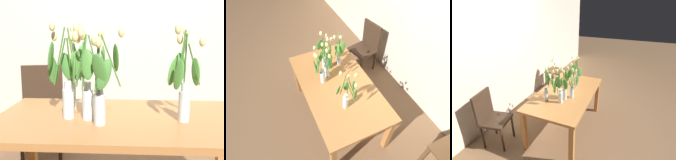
% 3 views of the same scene
% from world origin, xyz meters
% --- Properties ---
extents(room_wall_rear, '(9.00, 0.10, 2.70)m').
position_xyz_m(room_wall_rear, '(0.00, 1.36, 1.35)').
color(room_wall_rear, beige).
rests_on(room_wall_rear, ground).
extents(dining_table, '(1.60, 0.90, 0.74)m').
position_xyz_m(dining_table, '(0.00, 0.00, 0.65)').
color(dining_table, '#B7753D').
rests_on(dining_table, ground).
extents(tulip_vase_0, '(0.18, 0.25, 0.55)m').
position_xyz_m(tulip_vase_0, '(-0.12, -0.16, 0.95)').
color(tulip_vase_0, silver).
rests_on(tulip_vase_0, dining_table).
extents(tulip_vase_1, '(0.24, 0.24, 0.57)m').
position_xyz_m(tulip_vase_1, '(0.35, -0.04, 0.96)').
color(tulip_vase_1, silver).
rests_on(tulip_vase_1, dining_table).
extents(tulip_vase_2, '(0.22, 0.22, 0.55)m').
position_xyz_m(tulip_vase_2, '(-0.22, -0.07, 0.97)').
color(tulip_vase_2, silver).
rests_on(tulip_vase_2, dining_table).
extents(tulip_vase_3, '(0.22, 0.20, 0.58)m').
position_xyz_m(tulip_vase_3, '(-0.36, -0.02, 0.97)').
color(tulip_vase_3, silver).
rests_on(tulip_vase_3, dining_table).
extents(tulip_vase_4, '(0.18, 0.19, 0.58)m').
position_xyz_m(tulip_vase_4, '(-0.33, 0.18, 0.96)').
color(tulip_vase_4, silver).
rests_on(tulip_vase_4, dining_table).
extents(dining_chair, '(0.47, 0.47, 0.93)m').
position_xyz_m(dining_chair, '(-0.82, 0.95, 0.52)').
color(dining_chair, '#382619').
rests_on(dining_chair, ground).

